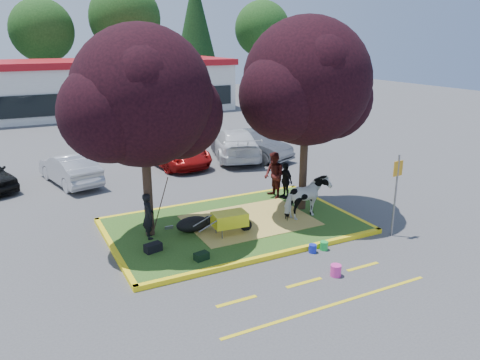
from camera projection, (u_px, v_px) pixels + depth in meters
name	position (u px, v px, depth m)	size (l,w,h in m)	color
ground	(234.00, 228.00, 15.94)	(90.00, 90.00, 0.00)	#424244
median_island	(234.00, 226.00, 15.92)	(8.00, 5.00, 0.15)	#295019
curb_near	(273.00, 256.00, 13.72)	(8.30, 0.16, 0.15)	yellow
curb_far	(205.00, 203.00, 18.12)	(8.30, 0.16, 0.15)	yellow
curb_left	(113.00, 249.00, 14.15)	(0.16, 5.30, 0.15)	yellow
curb_right	(330.00, 207.00, 17.69)	(0.16, 5.30, 0.15)	yellow
straw_bedding	(249.00, 220.00, 16.15)	(4.20, 3.00, 0.01)	#CDBC54
tree_purple_left	(143.00, 103.00, 13.78)	(5.06, 4.20, 6.51)	black
tree_purple_right	(307.00, 88.00, 16.02)	(5.30, 4.40, 6.82)	black
fire_lane_stripe_a	(237.00, 301.00, 11.49)	(1.10, 0.12, 0.01)	yellow
fire_lane_stripe_b	(304.00, 283.00, 12.36)	(1.10, 0.12, 0.01)	yellow
fire_lane_stripe_c	(363.00, 267.00, 13.23)	(1.10, 0.12, 0.01)	yellow
fire_lane_long	(332.00, 305.00, 11.34)	(6.00, 0.10, 0.01)	yellow
retail_building	(110.00, 85.00, 39.98)	(20.40, 8.40, 4.40)	silver
treeline	(77.00, 21.00, 46.24)	(46.58, 7.80, 14.63)	black
cow	(307.00, 198.00, 16.18)	(0.80, 1.75, 1.48)	silver
calf	(193.00, 224.00, 15.22)	(1.11, 0.63, 0.48)	black
handler	(148.00, 216.00, 14.57)	(0.54, 0.35, 1.47)	black
visitor_a	(274.00, 175.00, 18.24)	(0.88, 0.69, 1.81)	#401312
visitor_b	(285.00, 180.00, 18.26)	(0.83, 0.35, 1.42)	black
wheelbarrow	(230.00, 219.00, 14.90)	(1.95, 0.72, 0.73)	black
gear_bag_dark	(153.00, 247.00, 13.79)	(0.50, 0.27, 0.26)	black
gear_bag_green	(201.00, 256.00, 13.29)	(0.40, 0.25, 0.22)	black
sign_post	(396.00, 186.00, 14.80)	(0.38, 0.06, 2.72)	slate
bucket_green	(324.00, 246.00, 14.25)	(0.25, 0.25, 0.27)	green
bucket_pink	(336.00, 270.00, 12.68)	(0.30, 0.30, 0.32)	#ED34A1
bucket_blue	(313.00, 249.00, 14.06)	(0.24, 0.24, 0.26)	#1828C1
car_silver	(70.00, 169.00, 20.54)	(1.44, 4.13, 1.36)	#AEB0B7
car_red	(173.00, 151.00, 23.65)	(2.28, 4.95, 1.37)	maroon
car_white	(235.00, 144.00, 24.90)	(2.19, 5.39, 1.57)	silver
car_grey	(252.00, 145.00, 24.69)	(1.56, 4.47, 1.47)	#525459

